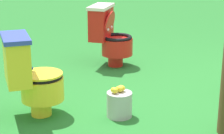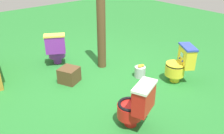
# 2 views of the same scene
# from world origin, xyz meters

# --- Properties ---
(ground) EXTENTS (14.00, 14.00, 0.00)m
(ground) POSITION_xyz_m (0.00, 0.00, 0.00)
(ground) COLOR #26752D
(toilet_yellow) EXTENTS (0.61, 0.63, 0.73)m
(toilet_yellow) POSITION_xyz_m (-1.10, -1.15, 0.37)
(toilet_yellow) COLOR yellow
(toilet_yellow) RESTS_ON ground
(toilet_red) EXTENTS (0.61, 0.56, 0.73)m
(toilet_red) POSITION_xyz_m (-1.51, 0.44, 0.37)
(toilet_red) COLOR red
(toilet_red) RESTS_ON ground
(lemon_bucket) EXTENTS (0.22, 0.22, 0.28)m
(lemon_bucket) POSITION_xyz_m (-0.50, -0.69, 0.12)
(lemon_bucket) COLOR #B7B7BF
(lemon_bucket) RESTS_ON ground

